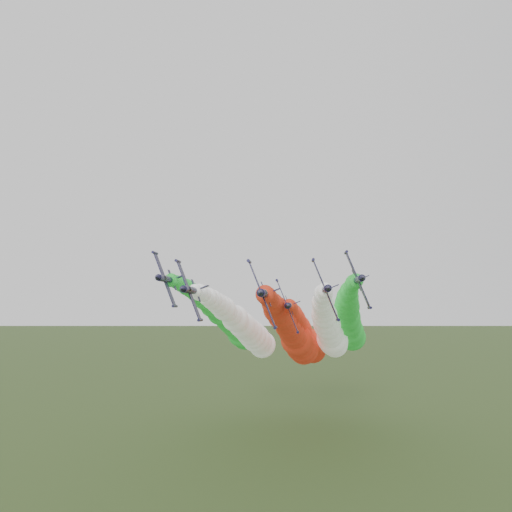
% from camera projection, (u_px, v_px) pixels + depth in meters
% --- Properties ---
extents(jet_lead, '(14.00, 90.64, 25.11)m').
position_uv_depth(jet_lead, '(294.00, 336.00, 135.58)').
color(jet_lead, black).
rests_on(jet_lead, ground).
extents(jet_inner_left, '(13.83, 90.48, 24.94)m').
position_uv_depth(jet_inner_left, '(247.00, 330.00, 144.06)').
color(jet_inner_left, black).
rests_on(jet_inner_left, ground).
extents(jet_inner_right, '(13.60, 90.25, 24.72)m').
position_uv_depth(jet_inner_right, '(330.00, 331.00, 143.21)').
color(jet_inner_right, black).
rests_on(jet_inner_right, ground).
extents(jet_outer_left, '(14.25, 90.90, 25.37)m').
position_uv_depth(jet_outer_left, '(231.00, 323.00, 154.47)').
color(jet_outer_left, black).
rests_on(jet_outer_left, ground).
extents(jet_outer_right, '(14.00, 90.65, 25.12)m').
position_uv_depth(jet_outer_right, '(349.00, 322.00, 148.37)').
color(jet_outer_right, black).
rests_on(jet_outer_right, ground).
extents(jet_trail, '(14.23, 90.88, 25.35)m').
position_uv_depth(jet_trail, '(305.00, 337.00, 157.25)').
color(jet_trail, black).
rests_on(jet_trail, ground).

